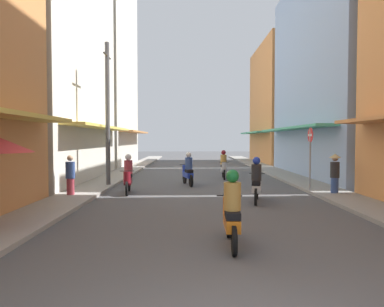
# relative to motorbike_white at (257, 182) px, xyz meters

# --- Properties ---
(ground_plane) EXTENTS (89.41, 89.41, 0.00)m
(ground_plane) POSITION_rel_motorbike_white_xyz_m (-1.65, 7.39, -0.70)
(ground_plane) COLOR #4C4C4F
(sidewalk_left) EXTENTS (1.61, 48.64, 0.12)m
(sidewalk_left) POSITION_rel_motorbike_white_xyz_m (-6.57, 7.39, -0.64)
(sidewalk_left) COLOR #9E9991
(sidewalk_left) RESTS_ON ground
(sidewalk_right) EXTENTS (1.61, 48.64, 0.12)m
(sidewalk_right) POSITION_rel_motorbike_white_xyz_m (3.27, 7.39, -0.64)
(sidewalk_right) COLOR gray
(sidewalk_right) RESTS_ON ground
(building_left_mid) EXTENTS (7.05, 10.69, 13.78)m
(building_left_mid) POSITION_rel_motorbike_white_xyz_m (-10.37, 6.36, 6.18)
(building_left_mid) COLOR silver
(building_left_mid) RESTS_ON ground
(building_left_far) EXTENTS (7.05, 9.82, 15.52)m
(building_left_far) POSITION_rel_motorbike_white_xyz_m (-10.37, 17.46, 7.05)
(building_left_far) COLOR silver
(building_left_far) RESTS_ON ground
(building_right_mid) EXTENTS (7.05, 12.51, 12.02)m
(building_right_mid) POSITION_rel_motorbike_white_xyz_m (7.07, 8.48, 5.30)
(building_right_mid) COLOR #8CA5CC
(building_right_mid) RESTS_ON ground
(building_right_far) EXTENTS (7.05, 10.23, 10.78)m
(building_right_far) POSITION_rel_motorbike_white_xyz_m (7.07, 20.70, 4.68)
(building_right_far) COLOR #D88C4C
(building_right_far) RESTS_ON ground
(motorbike_white) EXTENTS (0.64, 1.78, 1.58)m
(motorbike_white) POSITION_rel_motorbike_white_xyz_m (0.00, 0.00, 0.00)
(motorbike_white) COLOR black
(motorbike_white) RESTS_ON ground
(motorbike_silver) EXTENTS (0.55, 1.81, 1.58)m
(motorbike_silver) POSITION_rel_motorbike_white_xyz_m (-0.43, 7.40, 0.00)
(motorbike_silver) COLOR black
(motorbike_silver) RESTS_ON ground
(motorbike_maroon) EXTENTS (0.55, 1.81, 1.58)m
(motorbike_maroon) POSITION_rel_motorbike_white_xyz_m (-4.79, 2.07, 0.00)
(motorbike_maroon) COLOR black
(motorbike_maroon) RESTS_ON ground
(motorbike_blue) EXTENTS (0.67, 1.77, 1.58)m
(motorbike_blue) POSITION_rel_motorbike_white_xyz_m (-2.40, 4.54, 0.00)
(motorbike_blue) COLOR black
(motorbike_blue) RESTS_ON ground
(motorbike_orange) EXTENTS (0.55, 1.81, 1.58)m
(motorbike_orange) POSITION_rel_motorbike_white_xyz_m (-1.45, -5.05, 0.00)
(motorbike_orange) COLOR black
(motorbike_orange) RESTS_ON ground
(pedestrian_midway) EXTENTS (0.44, 0.44, 1.63)m
(pedestrian_midway) POSITION_rel_motorbike_white_xyz_m (3.25, 1.36, 0.21)
(pedestrian_midway) COLOR #334C8C
(pedestrian_midway) RESTS_ON ground
(pedestrian_far) EXTENTS (0.34, 0.34, 1.59)m
(pedestrian_far) POSITION_rel_motorbike_white_xyz_m (-6.74, 1.00, 0.09)
(pedestrian_far) COLOR #99333F
(pedestrian_far) RESTS_ON ground
(utility_pole) EXTENTS (0.20, 1.20, 6.52)m
(utility_pole) POSITION_rel_motorbike_white_xyz_m (-6.01, 3.92, 2.63)
(utility_pole) COLOR #4C4C4F
(utility_pole) RESTS_ON ground
(street_sign_no_entry) EXTENTS (0.07, 0.60, 2.65)m
(street_sign_no_entry) POSITION_rel_motorbike_white_xyz_m (2.62, 2.30, 1.01)
(street_sign_no_entry) COLOR gray
(street_sign_no_entry) RESTS_ON ground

